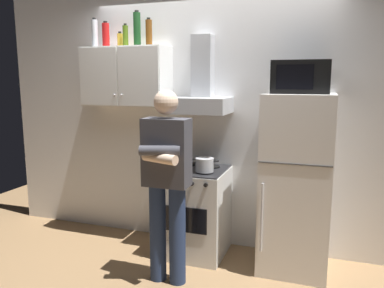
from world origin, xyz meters
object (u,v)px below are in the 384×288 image
object	(u,v)px
upper_cabinet	(126,77)
bottle_vodka_clear	(95,34)
bottle_wine_green	(137,29)
bottle_spice_jar	(120,40)
refrigerator	(296,184)
microwave	(301,77)
range_hood	(200,92)
cooking_pot	(205,165)
bottle_soda_red	(106,35)
person_standing	(167,180)
stove_oven	(195,211)
bottle_beer_brown	(149,33)
bottle_olive_oil	(125,36)

from	to	relation	value
upper_cabinet	bottle_vodka_clear	xyz separation A→B (m)	(-0.34, -0.02, 0.44)
bottle_wine_green	bottle_spice_jar	bearing A→B (deg)	178.25
refrigerator	microwave	world-z (taller)	microwave
range_hood	bottle_spice_jar	bearing A→B (deg)	177.85
cooking_pot	bottle_soda_red	size ratio (longest dim) A/B	1.03
range_hood	bottle_soda_red	distance (m)	1.18
person_standing	upper_cabinet	bearing A→B (deg)	135.74
stove_oven	cooking_pot	bearing A→B (deg)	-42.49
upper_cabinet	person_standing	bearing A→B (deg)	-44.26
cooking_pot	bottle_vodka_clear	size ratio (longest dim) A/B	0.91
bottle_beer_brown	bottle_spice_jar	bearing A→B (deg)	175.44
person_standing	cooking_pot	xyz separation A→B (m)	(0.18, 0.49, 0.04)
upper_cabinet	bottle_spice_jar	bearing A→B (deg)	156.20
microwave	cooking_pot	xyz separation A→B (m)	(-0.82, -0.14, -0.80)
upper_cabinet	person_standing	distance (m)	1.35
stove_oven	microwave	bearing A→B (deg)	1.15
range_hood	bottle_beer_brown	world-z (taller)	bottle_beer_brown
range_hood	bottle_vodka_clear	size ratio (longest dim) A/B	2.51
stove_oven	bottle_spice_jar	size ratio (longest dim) A/B	5.53
refrigerator	bottle_soda_red	size ratio (longest dim) A/B	6.07
person_standing	bottle_vodka_clear	distance (m)	1.83
stove_oven	bottle_vodka_clear	distance (m)	2.10
range_hood	cooking_pot	distance (m)	0.72
stove_oven	bottle_soda_red	distance (m)	2.03
refrigerator	person_standing	distance (m)	1.17
bottle_beer_brown	bottle_wine_green	world-z (taller)	bottle_wine_green
refrigerator	cooking_pot	bearing A→B (deg)	-171.68
bottle_wine_green	bottle_beer_brown	bearing A→B (deg)	-8.54
stove_oven	refrigerator	distance (m)	1.02
microwave	range_hood	bearing A→B (deg)	173.54
stove_oven	bottle_olive_oil	bearing A→B (deg)	171.16
stove_oven	microwave	xyz separation A→B (m)	(0.95, 0.02, 1.31)
bottle_wine_green	bottle_vodka_clear	xyz separation A→B (m)	(-0.46, -0.05, -0.03)
person_standing	bottle_vodka_clear	size ratio (longest dim) A/B	5.49
stove_oven	bottle_spice_jar	bearing A→B (deg)	169.70
cooking_pot	bottle_soda_red	bearing A→B (deg)	167.83
stove_oven	cooking_pot	xyz separation A→B (m)	(0.13, -0.12, 0.51)
bottle_vodka_clear	upper_cabinet	bearing A→B (deg)	4.03
upper_cabinet	refrigerator	size ratio (longest dim) A/B	0.56
microwave	bottle_olive_oil	size ratio (longest dim) A/B	2.09
person_standing	cooking_pot	bearing A→B (deg)	69.70
microwave	bottle_soda_red	distance (m)	2.03
person_standing	bottle_beer_brown	xyz separation A→B (m)	(-0.49, 0.74, 1.28)
range_hood	refrigerator	world-z (taller)	range_hood
cooking_pot	bottle_spice_jar	world-z (taller)	bottle_spice_jar
bottle_soda_red	bottle_vodka_clear	distance (m)	0.12
bottle_olive_oil	person_standing	bearing A→B (deg)	-44.44
range_hood	bottle_soda_red	world-z (taller)	bottle_soda_red
refrigerator	bottle_beer_brown	xyz separation A→B (m)	(-1.49, 0.13, 1.38)
microwave	bottle_vodka_clear	world-z (taller)	bottle_vodka_clear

